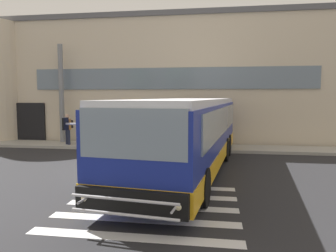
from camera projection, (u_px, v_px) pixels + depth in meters
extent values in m
cube|color=#232326|center=(123.00, 168.00, 12.48)|extent=(80.00, 90.00, 0.02)
cube|color=silver|center=(133.00, 237.00, 6.28)|extent=(4.40, 0.36, 0.01)
cube|color=silver|center=(143.00, 220.00, 7.17)|extent=(4.40, 0.36, 0.01)
cube|color=silver|center=(151.00, 206.00, 8.05)|extent=(4.40, 0.36, 0.01)
cube|color=silver|center=(157.00, 195.00, 8.94)|extent=(4.40, 0.36, 0.01)
cube|color=silver|center=(163.00, 186.00, 9.82)|extent=(4.40, 0.36, 0.01)
cube|color=beige|center=(168.00, 85.00, 23.96)|extent=(22.09, 12.00, 7.28)
cube|color=#56565B|center=(168.00, 34.00, 23.61)|extent=(22.29, 12.20, 0.30)
cube|color=black|center=(31.00, 123.00, 19.35)|extent=(1.80, 0.16, 2.40)
cube|color=slate|center=(170.00, 78.00, 17.85)|extent=(16.09, 0.10, 1.20)
cube|color=#9E9B93|center=(148.00, 147.00, 17.20)|extent=(26.09, 2.00, 0.15)
cylinder|color=slate|center=(61.00, 94.00, 18.30)|extent=(0.28, 0.28, 5.61)
cube|color=navy|center=(187.00, 133.00, 11.74)|extent=(3.85, 11.16, 2.15)
cube|color=#F2AD19|center=(187.00, 155.00, 11.81)|extent=(3.89, 11.20, 0.55)
cube|color=silver|center=(187.00, 102.00, 11.63)|extent=(3.72, 10.95, 0.20)
cube|color=gray|center=(133.00, 134.00, 6.49)|extent=(2.35, 0.40, 1.05)
cube|color=gray|center=(224.00, 120.00, 11.64)|extent=(1.21, 9.67, 0.95)
cube|color=gray|center=(156.00, 119.00, 12.33)|extent=(1.21, 9.67, 0.95)
cube|color=black|center=(132.00, 116.00, 6.45)|extent=(2.15, 0.36, 0.28)
cube|color=black|center=(131.00, 202.00, 6.49)|extent=(2.46, 0.49, 0.52)
sphere|color=beige|center=(179.00, 206.00, 6.18)|extent=(0.18, 0.18, 0.18)
sphere|color=beige|center=(85.00, 197.00, 6.72)|extent=(0.18, 0.18, 0.18)
cylinder|color=#B7B7BF|center=(73.00, 124.00, 7.06)|extent=(0.40, 0.10, 0.05)
cube|color=black|center=(65.00, 124.00, 7.12)|extent=(0.06, 0.20, 0.28)
cylinder|color=black|center=(202.00, 187.00, 8.00)|extent=(0.42, 1.03, 1.00)
cylinder|color=black|center=(117.00, 181.00, 8.62)|extent=(0.42, 1.03, 1.00)
cylinder|color=black|center=(225.00, 150.00, 13.69)|extent=(0.42, 1.03, 1.00)
cylinder|color=black|center=(172.00, 147.00, 14.31)|extent=(0.42, 1.03, 1.00)
cylinder|color=black|center=(227.00, 145.00, 14.94)|extent=(0.42, 1.03, 1.00)
cylinder|color=black|center=(179.00, 143.00, 15.56)|extent=(0.42, 1.03, 1.00)
cylinder|color=#B7B7BF|center=(124.00, 215.00, 6.15)|extent=(2.24, 0.33, 0.06)
cylinder|color=#B7B7BF|center=(123.00, 200.00, 6.12)|extent=(2.24, 0.33, 0.06)
cylinder|color=#B7B7BF|center=(175.00, 208.00, 6.07)|extent=(0.11, 0.50, 0.05)
cylinder|color=#B7B7BF|center=(84.00, 200.00, 6.59)|extent=(0.11, 0.50, 0.05)
cylinder|color=#1E2338|center=(69.00, 137.00, 17.39)|extent=(0.15, 0.15, 0.85)
cylinder|color=#1E2338|center=(67.00, 137.00, 17.52)|extent=(0.15, 0.15, 0.85)
cube|color=#996633|center=(68.00, 124.00, 17.39)|extent=(0.44, 0.38, 0.58)
sphere|color=tan|center=(67.00, 116.00, 17.35)|extent=(0.23, 0.23, 0.23)
cylinder|color=#996633|center=(70.00, 125.00, 17.23)|extent=(0.09, 0.09, 0.55)
cylinder|color=#996633|center=(65.00, 125.00, 17.55)|extent=(0.09, 0.09, 0.55)
cube|color=black|center=(70.00, 124.00, 17.52)|extent=(0.35, 0.31, 0.44)
cylinder|color=#2D2D33|center=(85.00, 137.00, 17.52)|extent=(0.15, 0.15, 0.85)
cylinder|color=#2D2D33|center=(82.00, 136.00, 17.64)|extent=(0.15, 0.15, 0.85)
cube|color=silver|center=(83.00, 124.00, 17.51)|extent=(0.44, 0.37, 0.58)
sphere|color=tan|center=(83.00, 116.00, 17.47)|extent=(0.23, 0.23, 0.23)
cylinder|color=silver|center=(86.00, 125.00, 17.37)|extent=(0.09, 0.09, 0.55)
cylinder|color=silver|center=(80.00, 124.00, 17.66)|extent=(0.09, 0.09, 0.55)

